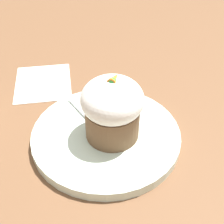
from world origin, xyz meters
The scene contains 5 objects.
ground_plane centered at (0.00, 0.00, 0.00)m, with size 4.00×4.00×0.00m, color brown.
dessert_plate centered at (0.00, 0.00, 0.01)m, with size 0.21×0.21×0.01m.
carrot_cake centered at (0.00, -0.01, 0.06)m, with size 0.08×0.08×0.10m.
spoon centered at (0.00, 0.00, 0.02)m, with size 0.09×0.12×0.01m.
paper_napkin centered at (0.09, 0.16, 0.00)m, with size 0.15×0.14×0.00m.
Camera 1 is at (-0.30, -0.13, 0.32)m, focal length 50.00 mm.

